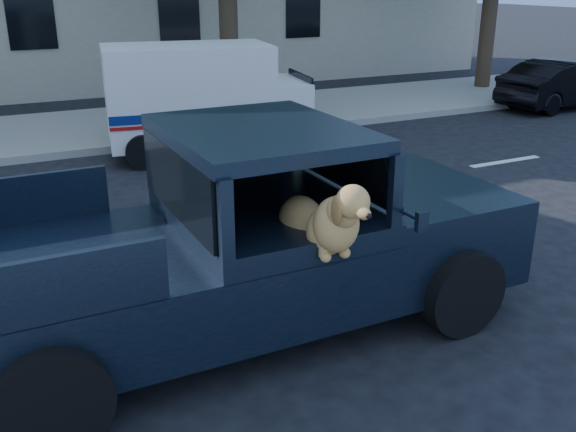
# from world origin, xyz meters

# --- Properties ---
(ground) EXTENTS (120.00, 120.00, 0.00)m
(ground) POSITION_xyz_m (0.00, 0.00, 0.00)
(ground) COLOR black
(ground) RESTS_ON ground
(far_sidewalk) EXTENTS (60.00, 4.00, 0.15)m
(far_sidewalk) POSITION_xyz_m (0.00, 9.20, 0.07)
(far_sidewalk) COLOR gray
(far_sidewalk) RESTS_ON ground
(lane_stripes) EXTENTS (21.60, 0.14, 0.01)m
(lane_stripes) POSITION_xyz_m (2.00, 3.40, 0.01)
(lane_stripes) COLOR silver
(lane_stripes) RESTS_ON ground
(pickup_truck) EXTENTS (5.51, 2.81, 1.96)m
(pickup_truck) POSITION_xyz_m (1.25, 0.07, 0.66)
(pickup_truck) COLOR black
(pickup_truck) RESTS_ON ground
(mail_truck) EXTENTS (3.97, 2.42, 2.05)m
(mail_truck) POSITION_xyz_m (3.24, 6.52, 0.89)
(mail_truck) COLOR silver
(mail_truck) RESTS_ON ground
(parked_sedan) EXTENTS (1.60, 3.83, 1.23)m
(parked_sedan) POSITION_xyz_m (13.05, 6.70, 0.62)
(parked_sedan) COLOR black
(parked_sedan) RESTS_ON ground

